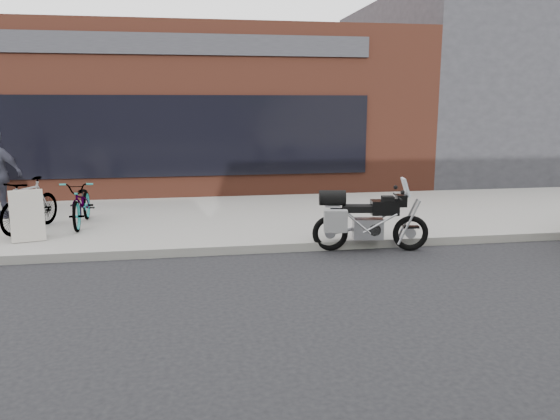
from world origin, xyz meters
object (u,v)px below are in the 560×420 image
at_px(bicycle_front, 82,203).
at_px(bicycle_rear, 30,204).
at_px(motorcycle, 363,220).
at_px(sandwich_sign, 27,215).

bearing_deg(bicycle_front, bicycle_rear, -163.76).
relative_size(motorcycle, bicycle_rear, 1.22).
bearing_deg(motorcycle, sandwich_sign, 177.79).
relative_size(motorcycle, sandwich_sign, 2.28).
distance_m(motorcycle, bicycle_front, 5.46).
bearing_deg(bicycle_rear, bicycle_front, 39.50).
distance_m(bicycle_front, bicycle_rear, 0.93).
xyz_separation_m(bicycle_rear, sandwich_sign, (0.15, -0.73, -0.05)).
height_order(motorcycle, bicycle_rear, motorcycle).
xyz_separation_m(bicycle_front, sandwich_sign, (-0.74, -1.01, -0.01)).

